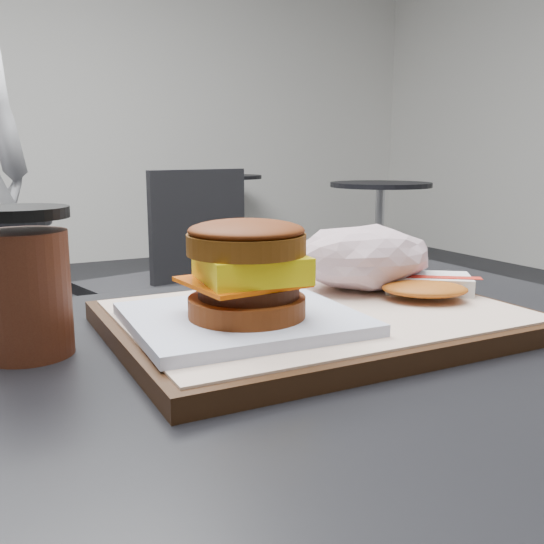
{
  "coord_description": "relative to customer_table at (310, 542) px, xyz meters",
  "views": [
    {
      "loc": [
        -0.26,
        -0.43,
        0.94
      ],
      "look_at": [
        -0.02,
        0.03,
        0.83
      ],
      "focal_mm": 40.0,
      "sensor_mm": 36.0,
      "label": 1
    }
  ],
  "objects": [
    {
      "name": "bg_table_near",
      "position": [
        2.2,
        2.8,
        -0.02
      ],
      "size": [
        0.66,
        0.66,
        0.75
      ],
      "color": "black",
      "rests_on": "ground"
    },
    {
      "name": "crumpled_wrapper",
      "position": [
        0.13,
        0.11,
        0.24
      ],
      "size": [
        0.16,
        0.12,
        0.07
      ],
      "primitive_type": null,
      "color": "silver",
      "rests_on": "serving_tray"
    },
    {
      "name": "coffee_cup",
      "position": [
        -0.22,
        0.1,
        0.24
      ],
      "size": [
        0.08,
        0.08,
        0.12
      ],
      "color": "#431C10",
      "rests_on": "customer_table"
    },
    {
      "name": "serving_tray",
      "position": [
        0.04,
        0.05,
        0.2
      ],
      "size": [
        0.38,
        0.28,
        0.02
      ],
      "color": "black",
      "rests_on": "customer_table"
    },
    {
      "name": "customer_table",
      "position": [
        0.0,
        0.0,
        0.0
      ],
      "size": [
        0.8,
        0.6,
        0.77
      ],
      "color": "#A5A5AA",
      "rests_on": "ground"
    },
    {
      "name": "bg_table_far",
      "position": [
        1.8,
        4.5,
        -0.02
      ],
      "size": [
        0.66,
        0.66,
        0.75
      ],
      "color": "black",
      "rests_on": "ground"
    },
    {
      "name": "neighbor_chair",
      "position": [
        0.39,
        1.65,
        -0.07
      ],
      "size": [
        0.64,
        0.51,
        0.88
      ],
      "color": "#B6B6BB",
      "rests_on": "ground"
    },
    {
      "name": "breakfast_sandwich",
      "position": [
        -0.05,
        0.03,
        0.24
      ],
      "size": [
        0.2,
        0.18,
        0.09
      ],
      "color": "white",
      "rests_on": "serving_tray"
    },
    {
      "name": "hash_brown",
      "position": [
        0.17,
        0.05,
        0.22
      ],
      "size": [
        0.14,
        0.13,
        0.02
      ],
      "color": "white",
      "rests_on": "serving_tray"
    }
  ]
}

